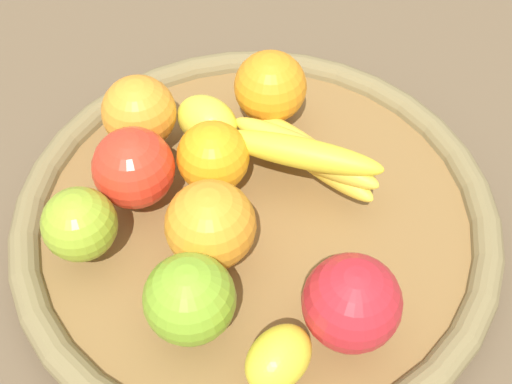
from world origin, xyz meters
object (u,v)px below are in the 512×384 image
object	(u,v)px
orange_2	(139,112)
orange_1	(212,158)
apple_3	(352,303)
orange_0	(270,87)
apple_1	(190,299)
apple_0	(134,168)
banana_bunch	(305,153)
lemon_0	(207,121)
lemon_1	(279,358)
apple_2	(80,224)
orange_3	(212,226)

from	to	relation	value
orange_2	orange_1	bearing A→B (deg)	89.09
apple_3	orange_2	size ratio (longest dim) A/B	1.08
orange_0	orange_2	bearing A→B (deg)	-37.29
orange_0	apple_1	xyz separation A→B (m)	(0.24, 0.09, 0.00)
orange_2	apple_0	distance (m)	0.07
apple_3	orange_2	distance (m)	0.29
apple_3	banana_bunch	xyz separation A→B (m)	(-0.12, -0.12, -0.01)
orange_0	banana_bunch	distance (m)	0.09
orange_2	lemon_0	bearing A→B (deg)	127.25
orange_0	lemon_1	world-z (taller)	orange_0
apple_2	orange_3	distance (m)	0.12
apple_1	orange_1	bearing A→B (deg)	-147.28
orange_2	lemon_0	world-z (taller)	orange_2
orange_1	lemon_0	world-z (taller)	orange_1
orange_3	orange_0	distance (m)	0.18
lemon_1	lemon_0	bearing A→B (deg)	-128.29
apple_2	orange_3	size ratio (longest dim) A/B	0.84
apple_2	orange_0	distance (m)	0.24
orange_3	apple_1	xyz separation A→B (m)	(0.06, 0.03, -0.00)
orange_3	apple_0	size ratio (longest dim) A/B	1.04
orange_2	lemon_1	size ratio (longest dim) A/B	1.22
orange_3	lemon_0	world-z (taller)	orange_3
banana_bunch	apple_0	distance (m)	0.16
orange_2	apple_0	xyz separation A→B (m)	(0.06, 0.05, 0.00)
lemon_1	apple_0	world-z (taller)	apple_0
banana_bunch	lemon_1	distance (m)	0.21
orange_3	orange_0	bearing A→B (deg)	-159.63
apple_0	orange_3	bearing A→B (deg)	85.29
orange_3	apple_1	world-z (taller)	orange_3
apple_3	lemon_1	distance (m)	0.07
apple_3	apple_1	xyz separation A→B (m)	(0.07, -0.10, -0.00)
orange_0	apple_0	distance (m)	0.17
orange_3	orange_0	xyz separation A→B (m)	(-0.17, -0.06, -0.00)
lemon_1	apple_1	xyz separation A→B (m)	(0.01, -0.08, 0.02)
banana_bunch	apple_3	bearing A→B (deg)	46.62
orange_0	banana_bunch	bearing A→B (deg)	58.30
banana_bunch	apple_1	bearing A→B (deg)	5.65
orange_1	apple_0	distance (m)	0.07
orange_2	apple_1	bearing A→B (deg)	53.73
banana_bunch	orange_0	bearing A→B (deg)	-121.70
lemon_1	orange_1	bearing A→B (deg)	-126.18
lemon_0	apple_2	bearing A→B (deg)	-1.13
orange_3	orange_1	world-z (taller)	orange_3
orange_1	apple_3	bearing A→B (deg)	73.77
banana_bunch	orange_1	size ratio (longest dim) A/B	2.36
orange_2	banana_bunch	distance (m)	0.17
lemon_1	banana_bunch	bearing A→B (deg)	-151.11
apple_0	orange_0	bearing A→B (deg)	167.75
orange_0	orange_1	bearing A→B (deg)	6.26
apple_1	lemon_1	bearing A→B (deg)	95.34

